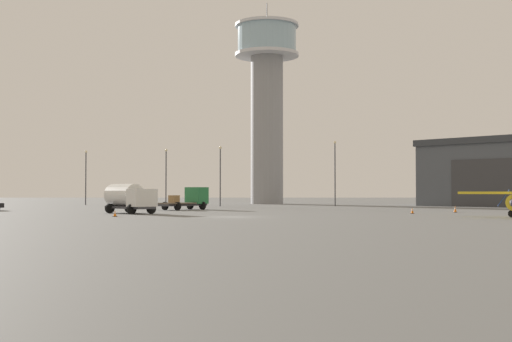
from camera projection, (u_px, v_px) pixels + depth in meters
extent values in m
plane|color=#60605E|center=(232.00, 217.00, 59.14)|extent=(400.00, 400.00, 0.00)
cylinder|color=gray|center=(267.00, 130.00, 124.49)|extent=(5.98, 5.98, 27.43)
cylinder|color=silver|center=(267.00, 55.00, 124.92)|extent=(11.83, 11.83, 0.60)
cylinder|color=#99B7C6|center=(267.00, 40.00, 125.01)|extent=(10.89, 10.89, 4.97)
cylinder|color=silver|center=(267.00, 25.00, 125.10)|extent=(11.83, 11.83, 0.50)
cylinder|color=#38383D|center=(267.00, 14.00, 125.17)|extent=(0.16, 0.16, 4.00)
cube|color=#38383A|center=(500.00, 183.00, 96.60)|extent=(11.08, 10.73, 7.05)
cylinder|color=#2847A8|center=(504.00, 198.00, 57.85)|extent=(0.92, 0.71, 1.49)
cylinder|color=black|center=(512.00, 214.00, 57.92)|extent=(0.64, 0.54, 0.66)
cube|color=#38383D|center=(183.00, 205.00, 82.35)|extent=(5.62, 6.39, 0.24)
cube|color=#287A42|center=(197.00, 195.00, 84.24)|extent=(3.04, 2.95, 2.06)
cube|color=#99B7C6|center=(201.00, 192.00, 84.92)|extent=(1.66, 1.34, 1.03)
cube|color=brown|center=(177.00, 203.00, 81.53)|extent=(4.67, 5.00, 0.16)
cube|color=#997547|center=(174.00, 199.00, 81.20)|extent=(1.41, 1.41, 0.90)
cylinder|color=black|center=(190.00, 205.00, 84.83)|extent=(0.95, 0.84, 1.00)
cylinder|color=black|center=(203.00, 206.00, 83.46)|extent=(0.95, 0.84, 1.00)
cylinder|color=black|center=(165.00, 206.00, 81.50)|extent=(0.95, 0.84, 1.00)
cylinder|color=black|center=(178.00, 206.00, 80.13)|extent=(0.95, 0.84, 1.00)
cube|color=#38383D|center=(129.00, 207.00, 68.62)|extent=(5.91, 6.14, 0.24)
cube|color=white|center=(142.00, 198.00, 66.92)|extent=(3.11, 3.08, 1.76)
cube|color=#99B7C6|center=(147.00, 194.00, 66.30)|extent=(1.65, 1.55, 0.88)
cylinder|color=white|center=(124.00, 195.00, 69.44)|extent=(4.65, 4.76, 2.30)
cylinder|color=black|center=(151.00, 209.00, 67.71)|extent=(0.92, 0.88, 1.00)
cylinder|color=black|center=(131.00, 209.00, 66.16)|extent=(0.92, 0.88, 1.00)
cylinder|color=black|center=(129.00, 208.00, 70.83)|extent=(0.92, 0.88, 1.00)
cylinder|color=black|center=(110.00, 208.00, 69.28)|extent=(0.92, 0.88, 1.00)
cylinder|color=#38383D|center=(166.00, 179.00, 107.50)|extent=(0.18, 0.18, 8.68)
sphere|color=#F9E5B2|center=(166.00, 150.00, 107.64)|extent=(0.44, 0.44, 0.44)
cylinder|color=#38383D|center=(86.00, 179.00, 113.06)|extent=(0.18, 0.18, 8.77)
sphere|color=#F9E5B2|center=(86.00, 152.00, 113.20)|extent=(0.44, 0.44, 0.44)
cylinder|color=#38383D|center=(220.00, 178.00, 103.63)|extent=(0.18, 0.18, 8.84)
sphere|color=#F9E5B2|center=(220.00, 148.00, 103.77)|extent=(0.44, 0.44, 0.44)
cylinder|color=#38383D|center=(335.00, 175.00, 103.53)|extent=(0.18, 0.18, 9.65)
sphere|color=#F9E5B2|center=(335.00, 142.00, 103.69)|extent=(0.44, 0.44, 0.44)
cube|color=black|center=(412.00, 213.00, 68.07)|extent=(0.36, 0.36, 0.04)
cone|color=orange|center=(412.00, 210.00, 68.08)|extent=(0.30, 0.30, 0.58)
cylinder|color=white|center=(412.00, 210.00, 68.08)|extent=(0.21, 0.21, 0.08)
cube|color=black|center=(115.00, 216.00, 59.81)|extent=(0.36, 0.36, 0.04)
cone|color=orange|center=(115.00, 213.00, 59.82)|extent=(0.30, 0.30, 0.54)
cylinder|color=white|center=(115.00, 213.00, 59.82)|extent=(0.21, 0.21, 0.08)
cube|color=black|center=(455.00, 212.00, 71.96)|extent=(0.36, 0.36, 0.04)
cone|color=orange|center=(455.00, 209.00, 71.97)|extent=(0.30, 0.30, 0.69)
cylinder|color=white|center=(455.00, 209.00, 71.97)|extent=(0.21, 0.21, 0.08)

